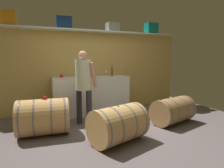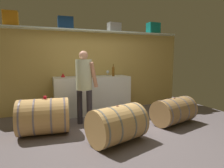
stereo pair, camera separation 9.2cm
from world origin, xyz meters
TOP-DOWN VIEW (x-y plane):
  - ground_plane at (0.00, 0.50)m, footprint 6.57×7.21m
  - back_wall_panel at (0.00, 2.00)m, footprint 5.37×0.10m
  - high_shelf_board at (0.00, 1.85)m, footprint 4.94×0.40m
  - toolcase_orange at (-1.83, 1.85)m, footprint 0.32×0.24m
  - toolcase_navy at (-0.63, 1.85)m, footprint 0.37×0.29m
  - toolcase_grey at (0.65, 1.85)m, footprint 0.34×0.25m
  - toolcase_teal at (1.86, 1.85)m, footprint 0.36×0.26m
  - work_cabinet at (-0.03, 1.64)m, footprint 1.91×0.60m
  - wine_bottle_amber at (0.52, 1.56)m, footprint 0.07×0.07m
  - wine_bottle_dark at (-0.25, 1.87)m, footprint 0.08×0.08m
  - wine_bottle_green at (-0.04, 1.59)m, footprint 0.06×0.06m
  - wine_glass at (0.45, 1.82)m, footprint 0.08×0.08m
  - red_funnel at (-0.75, 1.73)m, footprint 0.11×0.11m
  - wine_barrel_near at (-1.22, 0.57)m, footprint 0.94×0.73m
  - wine_barrel_far at (-0.07, -0.22)m, footprint 1.05×0.87m
  - wine_barrel_flank at (1.42, 0.23)m, footprint 1.06×0.79m
  - tasting_cup at (-1.19, 0.57)m, footprint 0.06×0.06m
  - winemaker_pouring at (-0.40, 0.81)m, footprint 0.46×0.49m

SIDE VIEW (x-z plane):
  - ground_plane at x=0.00m, z-range -0.02..0.00m
  - wine_barrel_flank at x=1.42m, z-range 0.00..0.57m
  - wine_barrel_far at x=-0.07m, z-range 0.00..0.63m
  - wine_barrel_near at x=-1.22m, z-range 0.00..0.67m
  - work_cabinet at x=-0.03m, z-range 0.00..0.95m
  - tasting_cup at x=-1.19m, z-range 0.67..0.72m
  - winemaker_pouring at x=-0.40m, z-range 0.18..1.74m
  - red_funnel at x=-0.75m, z-range 0.95..1.05m
  - wine_glass at x=0.45m, z-range 0.97..1.11m
  - back_wall_panel at x=0.00m, z-range 0.00..2.09m
  - wine_bottle_dark at x=-0.25m, z-range 0.93..1.22m
  - wine_bottle_green at x=-0.04m, z-range 0.93..1.22m
  - wine_bottle_amber at x=0.52m, z-range 0.93..1.24m
  - high_shelf_board at x=0.00m, z-range 2.09..2.12m
  - toolcase_grey at x=0.65m, z-range 2.12..2.35m
  - toolcase_navy at x=-0.63m, z-range 2.12..2.41m
  - toolcase_teal at x=1.86m, z-range 2.12..2.43m
  - toolcase_orange at x=-1.83m, z-range 2.12..2.45m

